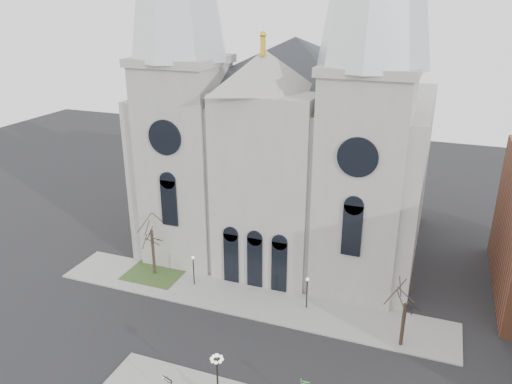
% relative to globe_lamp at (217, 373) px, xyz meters
% --- Properties ---
extents(ground, '(160.00, 160.00, 0.00)m').
position_rel_globe_lamp_xyz_m(ground, '(-3.25, 2.76, -3.04)').
color(ground, black).
rests_on(ground, ground).
extents(sidewalk_far, '(40.00, 6.00, 0.14)m').
position_rel_globe_lamp_xyz_m(sidewalk_far, '(-3.25, 13.76, -2.97)').
color(sidewalk_far, gray).
rests_on(sidewalk_far, ground).
extents(grass_patch, '(6.00, 5.00, 0.18)m').
position_rel_globe_lamp_xyz_m(grass_patch, '(-14.25, 14.76, -2.95)').
color(grass_patch, '#2E441D').
rests_on(grass_patch, ground).
extents(cathedral, '(33.00, 26.66, 54.00)m').
position_rel_globe_lamp_xyz_m(cathedral, '(-3.25, 25.62, 15.44)').
color(cathedral, '#9A978F').
rests_on(cathedral, ground).
extents(tree_left, '(3.20, 3.20, 7.50)m').
position_rel_globe_lamp_xyz_m(tree_left, '(-14.25, 14.76, 2.55)').
color(tree_left, black).
rests_on(tree_left, ground).
extents(tree_right, '(3.20, 3.20, 6.00)m').
position_rel_globe_lamp_xyz_m(tree_right, '(11.75, 11.76, 1.43)').
color(tree_right, black).
rests_on(tree_right, ground).
extents(ped_lamp_left, '(0.32, 0.32, 3.26)m').
position_rel_globe_lamp_xyz_m(ped_lamp_left, '(-9.25, 14.26, -0.71)').
color(ped_lamp_left, black).
rests_on(ped_lamp_left, sidewalk_far).
extents(ped_lamp_right, '(0.32, 0.32, 3.26)m').
position_rel_globe_lamp_xyz_m(ped_lamp_right, '(2.75, 14.26, -0.71)').
color(ped_lamp_right, black).
rests_on(ped_lamp_right, sidewalk_far).
extents(globe_lamp, '(1.23, 1.23, 4.61)m').
position_rel_globe_lamp_xyz_m(globe_lamp, '(0.00, 0.00, 0.00)').
color(globe_lamp, black).
rests_on(globe_lamp, sidewalk_near).
extents(one_way_sign, '(0.90, 0.31, 2.13)m').
position_rel_globe_lamp_xyz_m(one_way_sign, '(-3.64, -0.75, -1.45)').
color(one_way_sign, slate).
rests_on(one_way_sign, sidewalk_near).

